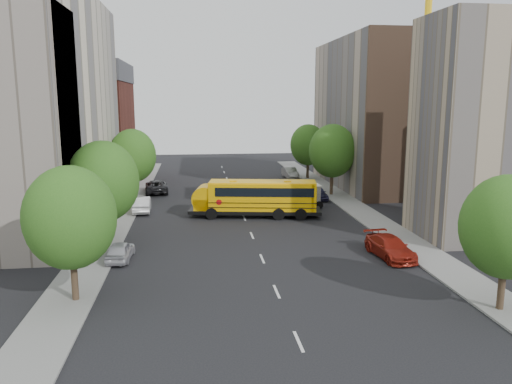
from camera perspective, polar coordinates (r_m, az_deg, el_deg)
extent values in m
plane|color=black|center=(42.09, -0.78, -4.28)|extent=(120.00, 120.00, 0.00)
cube|color=slate|center=(47.20, -15.51, -2.96)|extent=(3.00, 80.00, 0.12)
cube|color=slate|center=(49.35, 11.95, -2.23)|extent=(3.00, 80.00, 0.12)
cube|color=silver|center=(51.77, -2.02, -1.47)|extent=(0.15, 64.00, 0.01)
cube|color=beige|center=(48.38, -23.65, 8.76)|extent=(10.00, 26.00, 20.00)
cube|color=maroon|center=(69.89, -18.40, 6.48)|extent=(10.00, 15.00, 13.00)
cube|color=tan|center=(42.47, 25.02, 6.51)|extent=(10.00, 7.00, 17.00)
cube|color=tan|center=(64.53, 13.41, 8.67)|extent=(10.00, 22.00, 18.00)
cube|color=brown|center=(54.36, 17.48, 8.19)|extent=(10.10, 0.30, 18.00)
cylinder|color=yellow|center=(76.08, 18.83, 15.05)|extent=(1.00, 1.00, 35.00)
cylinder|color=#38281C|center=(28.80, -20.04, -9.17)|extent=(0.36, 0.36, 2.70)
ellipsoid|color=#205216|center=(27.90, -20.46, -2.76)|extent=(4.80, 4.80, 5.52)
cylinder|color=#38281C|center=(38.17, -16.78, -4.05)|extent=(0.36, 0.36, 2.88)
ellipsoid|color=#205216|center=(37.47, -17.06, 1.17)|extent=(5.12, 5.12, 5.89)
cylinder|color=#38281C|center=(55.62, -13.77, 0.53)|extent=(0.36, 0.36, 2.81)
ellipsoid|color=#205216|center=(55.15, -13.92, 4.05)|extent=(4.99, 4.99, 5.74)
cylinder|color=#38281C|center=(28.86, 26.25, -9.70)|extent=(0.36, 0.36, 2.59)
ellipsoid|color=#205216|center=(27.99, 26.77, -3.58)|extent=(4.61, 4.61, 5.30)
cylinder|color=#38281C|center=(57.36, 8.62, 1.08)|extent=(0.36, 0.36, 2.95)
ellipsoid|color=#205216|center=(56.89, 8.72, 4.67)|extent=(5.25, 5.25, 6.04)
cylinder|color=#38281C|center=(68.87, 5.92, 2.62)|extent=(0.36, 0.36, 2.74)
ellipsoid|color=#205216|center=(68.50, 5.97, 5.39)|extent=(4.86, 4.86, 5.59)
cube|color=black|center=(46.43, -0.12, -2.12)|extent=(12.44, 4.69, 0.33)
cube|color=#F6B105|center=(46.12, 0.82, -0.41)|extent=(10.08, 4.25, 2.50)
cube|color=#F6B105|center=(46.75, -6.25, -1.28)|extent=(2.33, 2.78, 1.09)
cube|color=black|center=(46.35, -4.89, 0.29)|extent=(0.94, 2.55, 1.30)
cube|color=#F6B105|center=(45.90, 0.83, 1.14)|extent=(10.04, 4.03, 0.15)
cube|color=black|center=(46.02, 1.09, 0.25)|extent=(9.23, 4.17, 0.81)
cube|color=black|center=(46.29, 0.82, -1.47)|extent=(10.09, 4.31, 0.07)
cube|color=black|center=(46.21, 0.82, -0.94)|extent=(10.09, 4.31, 0.07)
cube|color=#F6B105|center=(46.28, 6.94, -0.45)|extent=(0.60, 2.70, 2.50)
cube|color=#F6B105|center=(46.04, -2.82, 1.30)|extent=(0.75, 0.75, 0.11)
cube|color=#F6B105|center=(45.90, 3.94, 1.26)|extent=(0.75, 0.75, 0.11)
cylinder|color=#F6B105|center=(46.64, -6.26, -0.62)|extent=(2.65, 2.83, 2.28)
cylinder|color=red|center=(45.05, -4.61, -1.20)|extent=(0.54, 0.13, 0.54)
cylinder|color=black|center=(45.48, -5.53, -2.50)|extent=(1.12, 0.50, 1.09)
cylinder|color=black|center=(48.11, -5.10, -1.78)|extent=(1.12, 0.50, 1.09)
cylinder|color=black|center=(45.09, 2.85, -2.58)|extent=(1.12, 0.50, 1.09)
cylinder|color=black|center=(47.74, 2.81, -1.84)|extent=(1.12, 0.50, 1.09)
cylinder|color=black|center=(45.18, 5.60, -2.59)|extent=(1.12, 0.50, 1.09)
cylinder|color=black|center=(47.82, 5.41, -1.86)|extent=(1.12, 0.50, 1.09)
cube|color=black|center=(50.56, 4.32, -1.27)|extent=(5.43, 1.89, 0.27)
cube|color=silver|center=(50.47, 4.83, -0.21)|extent=(4.17, 1.78, 1.62)
cube|color=silver|center=(50.04, 2.11, -0.58)|extent=(1.29, 1.73, 1.08)
cube|color=silver|center=(50.32, 4.85, 0.75)|extent=(4.35, 1.88, 0.11)
cylinder|color=black|center=(49.32, 2.29, -1.63)|extent=(0.76, 0.24, 0.76)
cylinder|color=black|center=(51.06, 1.93, -1.21)|extent=(0.76, 0.24, 0.76)
cylinder|color=black|center=(49.75, 4.74, -1.56)|extent=(0.76, 0.24, 0.76)
cylinder|color=black|center=(51.47, 4.30, -1.14)|extent=(0.76, 0.24, 0.76)
cylinder|color=black|center=(50.23, 6.95, -1.48)|extent=(0.76, 0.24, 0.76)
cylinder|color=black|center=(51.93, 6.44, -1.08)|extent=(0.76, 0.24, 0.76)
imported|color=#AFAEB5|center=(35.24, -15.26, -6.50)|extent=(1.77, 3.92, 1.31)
imported|color=silver|center=(49.62, -12.91, -1.36)|extent=(1.84, 4.72, 1.53)
imported|color=black|center=(59.49, -11.31, 0.64)|extent=(3.01, 5.69, 1.53)
imported|color=maroon|center=(35.77, 15.08, -6.12)|extent=(2.53, 5.19, 1.45)
imported|color=#302E52|center=(54.94, 6.98, -0.09)|extent=(1.92, 4.29, 1.43)
imported|color=gray|center=(69.73, 3.92, 2.22)|extent=(1.82, 4.57, 1.48)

